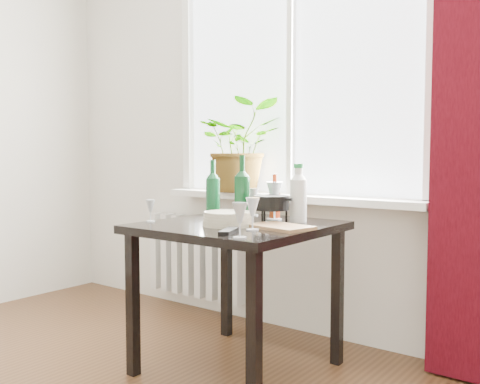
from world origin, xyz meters
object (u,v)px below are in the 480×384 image
Objects in this scene: wineglass_front_right at (253,214)px; plate_stack at (228,219)px; potted_plant at (241,146)px; cutting_board at (280,227)px; wineglass_back_left at (253,202)px; radiator at (196,256)px; tv_remote at (229,231)px; wine_bottle_left at (213,189)px; wineglass_far_right at (240,220)px; wineglass_back_center at (274,200)px; wineglass_front_left at (150,211)px; wine_bottle_right at (242,188)px; bottle_amber at (275,196)px; table at (238,242)px; cleaning_bottle at (298,192)px; fondue_pot at (271,209)px.

wineglass_front_right is 0.20m from plate_stack.
potted_plant reaches higher than cutting_board.
wineglass_back_left is at bearing 139.40° from cutting_board.
tv_remote is at bearing -41.90° from radiator.
wine_bottle_left is 0.68m from wineglass_far_right.
potted_plant is at bearing 130.22° from wineglass_front_right.
wineglass_back_center is 0.64m from wineglass_front_left.
tv_remote is (0.22, -0.38, -0.16)m from wine_bottle_right.
wine_bottle_left is at bearing 169.25° from cutting_board.
wineglass_far_right is at bearing -53.02° from potted_plant.
wineglass_back_center reaches higher than wineglass_far_right.
potted_plant is 2.39× the size of bottle_amber.
wine_bottle_right is at bearing 114.94° from table.
wineglass_back_left is (0.71, -0.30, 0.44)m from radiator.
bottle_amber reaches higher than plate_stack.
potted_plant reaches higher than bottle_amber.
cleaning_bottle reaches higher than cutting_board.
wine_bottle_left is at bearing -141.44° from bottle_amber.
wine_bottle_left is at bearing 59.71° from wineglass_front_left.
bottle_amber is 0.39m from cutting_board.
plate_stack is (-0.05, -0.33, -0.07)m from wineglass_back_center.
bottle_amber is (0.89, -0.36, 0.48)m from radiator.
table is at bearing 128.63° from wineglass_far_right.
wine_bottle_left is 1.05× the size of cleaning_bottle.
radiator is at bearing 116.45° from tv_remote.
table is at bearing -16.58° from wine_bottle_left.
wineglass_back_left reaches higher than wineglass_far_right.
wineglass_far_right is (1.15, -1.00, 0.43)m from radiator.
wine_bottle_left is 1.54× the size of wineglass_back_center.
cutting_board is (0.41, -0.35, -0.07)m from wineglass_back_left.
plate_stack is (0.16, -0.43, -0.04)m from wineglass_back_left.
bottle_amber is 0.58m from tv_remote.
wineglass_back_left reaches higher than fondue_pot.
fondue_pot reaches higher than cutting_board.
fondue_pot is (0.09, -0.17, -0.05)m from bottle_amber.
potted_plant is 2.81× the size of wineglass_back_center.
wineglass_front_right reaches higher than cutting_board.
bottle_amber is at bearing 86.41° from plate_stack.
wineglass_front_left reaches higher than radiator.
table is 2.97× the size of cutting_board.
wineglass_back_center is (0.91, -0.40, 0.46)m from radiator.
wineglass_back_center is at bearing 30.72° from wine_bottle_left.
plate_stack is (0.87, -0.73, 0.39)m from radiator.
wineglass_front_left is at bearing -136.80° from wine_bottle_right.
plate_stack is 0.25m from tv_remote.
fondue_pot is (0.27, -0.22, -0.01)m from wineglass_back_left.
wine_bottle_left is at bearing 152.31° from wineglass_front_right.
cutting_board is at bearing -30.44° from radiator.
cleaning_bottle is 0.30m from cutting_board.
tv_remote is (0.16, -0.19, -0.02)m from plate_stack.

